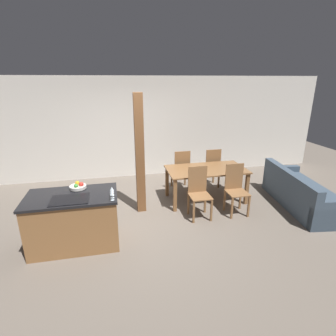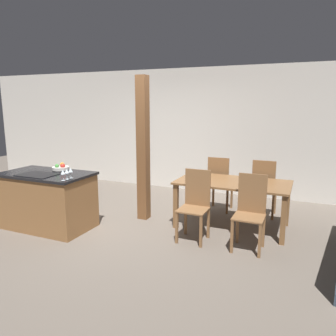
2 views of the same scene
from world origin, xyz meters
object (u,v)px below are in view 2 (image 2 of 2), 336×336
dining_table (233,188)px  dining_chair_near_left (195,204)px  fruit_bowl (61,168)px  wine_glass_far (71,170)px  wine_glass_middle (67,171)px  timber_post (143,149)px  wine_glass_near (63,173)px  kitchen_island (48,200)px  dining_chair_far_left (219,183)px  dining_chair_far_right (264,188)px  dining_chair_near_right (250,211)px

dining_table → dining_chair_near_left: bearing=-119.8°
fruit_bowl → wine_glass_far: (0.55, -0.42, 0.08)m
wine_glass_middle → timber_post: bearing=65.4°
wine_glass_far → wine_glass_near: bearing=-90.0°
wine_glass_near → wine_glass_far: same height
kitchen_island → fruit_bowl: fruit_bowl is taller
wine_glass_far → dining_table: 2.46m
dining_chair_far_left → dining_chair_far_right: size_ratio=1.00×
wine_glass_near → dining_chair_near_left: size_ratio=0.15×
dining_table → dining_chair_near_right: bearing=-60.2°
dining_chair_far_left → wine_glass_far: bearing=50.9°
wine_glass_near → dining_chair_near_right: (2.42, 0.82, -0.48)m
dining_chair_far_left → timber_post: size_ratio=0.42×
dining_table → dining_chair_far_right: size_ratio=1.72×
dining_chair_near_right → dining_chair_far_left: same height
wine_glass_near → wine_glass_far: size_ratio=1.00×
dining_table → dining_chair_near_right: size_ratio=1.72×
kitchen_island → timber_post: 1.71m
wine_glass_far → dining_chair_far_left: bearing=50.9°
fruit_bowl → dining_chair_near_right: size_ratio=0.27×
dining_chair_near_right → dining_chair_far_left: bearing=119.8°
dining_chair_near_right → dining_chair_far_left: size_ratio=1.00×
wine_glass_near → dining_chair_near_right: 2.60m
dining_table → dining_chair_far_left: bearing=119.8°
kitchen_island → dining_chair_near_left: 2.33m
wine_glass_middle → timber_post: timber_post is taller
kitchen_island → wine_glass_far: bearing=-15.5°
wine_glass_near → dining_chair_far_right: 3.29m
wine_glass_middle → dining_chair_far_left: (1.64, 2.10, -0.48)m
dining_chair_near_left → kitchen_island: bearing=-167.9°
dining_chair_near_right → dining_chair_near_left: bearing=180.0°
timber_post → kitchen_island: bearing=-140.9°
fruit_bowl → dining_chair_far_right: bearing=28.4°
wine_glass_middle → dining_chair_near_right: size_ratio=0.15×
fruit_bowl → kitchen_island: bearing=-109.2°
dining_table → fruit_bowl: bearing=-160.3°
dining_chair_far_right → timber_post: 2.16m
fruit_bowl → timber_post: bearing=33.3°
wine_glass_far → wine_glass_middle: bearing=-90.0°
kitchen_island → dining_chair_far_left: dining_chair_far_left is taller
fruit_bowl → wine_glass_far: 0.69m
dining_chair_near_left → timber_post: (-1.08, 0.48, 0.67)m
dining_chair_far_left → timber_post: 1.54m
kitchen_island → timber_post: size_ratio=0.59×
kitchen_island → wine_glass_far: 0.86m
wine_glass_far → timber_post: (0.56, 1.15, 0.19)m
kitchen_island → dining_table: size_ratio=0.81×
dining_chair_near_left → dining_chair_far_right: same height
wine_glass_middle → dining_chair_near_left: bearing=24.3°
kitchen_island → dining_chair_far_right: (3.05, 1.85, 0.08)m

